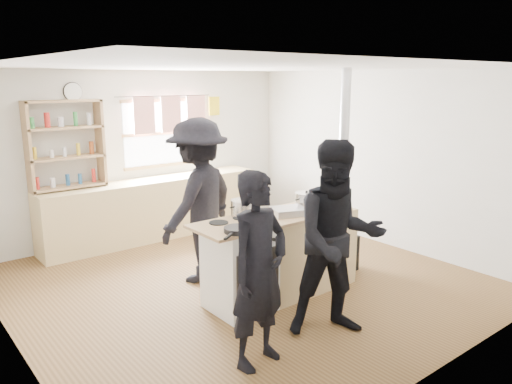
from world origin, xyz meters
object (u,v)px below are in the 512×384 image
(roast_tray, at_px, (289,211))
(bread_board, at_px, (333,199))
(thermos, at_px, (203,164))
(stockpot_counter, at_px, (306,200))
(stockpot_stove, at_px, (242,208))
(person_near_right, at_px, (338,239))
(flue_heater, at_px, (341,219))
(cooking_island, at_px, (282,254))
(skillet_greens, at_px, (238,229))
(person_far, at_px, (199,201))
(person_near_left, at_px, (259,270))

(roast_tray, relative_size, bread_board, 1.32)
(thermos, relative_size, stockpot_counter, 1.08)
(stockpot_stove, bearing_deg, person_near_right, -79.79)
(stockpot_stove, relative_size, flue_heater, 0.10)
(flue_heater, bearing_deg, roast_tray, -171.62)
(cooking_island, xyz_separation_m, stockpot_counter, (0.40, 0.04, 0.55))
(stockpot_counter, bearing_deg, roast_tray, -165.06)
(stockpot_stove, height_order, stockpot_counter, same)
(thermos, height_order, skillet_greens, thermos)
(cooking_island, height_order, stockpot_stove, stockpot_stove)
(flue_heater, distance_m, person_far, 1.79)
(skillet_greens, height_order, bread_board, bread_board)
(bread_board, bearing_deg, person_near_left, -154.04)
(thermos, xyz_separation_m, person_near_left, (-1.84, -3.69, -0.21))
(stockpot_counter, height_order, person_near_right, person_near_right)
(roast_tray, bearing_deg, thermos, 75.78)
(person_near_right, height_order, person_far, person_far)
(skillet_greens, distance_m, person_near_left, 0.78)
(bread_board, distance_m, flue_heater, 0.44)
(stockpot_stove, bearing_deg, cooking_island, -29.59)
(stockpot_stove, xyz_separation_m, person_near_left, (-0.69, -1.14, -0.19))
(stockpot_stove, height_order, person_far, person_far)
(skillet_greens, xyz_separation_m, stockpot_stove, (0.39, 0.44, 0.06))
(stockpot_stove, height_order, bread_board, stockpot_stove)
(bread_board, relative_size, person_near_left, 0.20)
(bread_board, bearing_deg, person_near_right, -135.31)
(skillet_greens, relative_size, stockpot_counter, 1.41)
(roast_tray, relative_size, person_far, 0.23)
(flue_heater, bearing_deg, person_near_left, -154.50)
(cooking_island, relative_size, flue_heater, 0.79)
(bread_board, bearing_deg, roast_tray, -177.13)
(cooking_island, distance_m, skillet_greens, 0.94)
(roast_tray, height_order, person_near_right, person_near_right)
(roast_tray, height_order, stockpot_counter, stockpot_counter)
(thermos, relative_size, bread_board, 0.86)
(cooking_island, xyz_separation_m, bread_board, (0.79, -0.01, 0.51))
(stockpot_stove, bearing_deg, bread_board, -11.27)
(cooking_island, bearing_deg, person_near_left, -139.52)
(stockpot_counter, bearing_deg, thermos, 82.53)
(skillet_greens, bearing_deg, person_far, 75.94)
(stockpot_stove, bearing_deg, stockpot_counter, -12.63)
(cooking_island, height_order, bread_board, bread_board)
(bread_board, bearing_deg, cooking_island, 179.00)
(stockpot_stove, bearing_deg, flue_heater, -4.78)
(stockpot_stove, height_order, flue_heater, flue_heater)
(person_near_left, relative_size, person_far, 0.86)
(thermos, height_order, person_far, person_far)
(person_near_right, distance_m, person_far, 1.94)
(stockpot_stove, relative_size, stockpot_counter, 0.95)
(bread_board, bearing_deg, person_far, 142.83)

